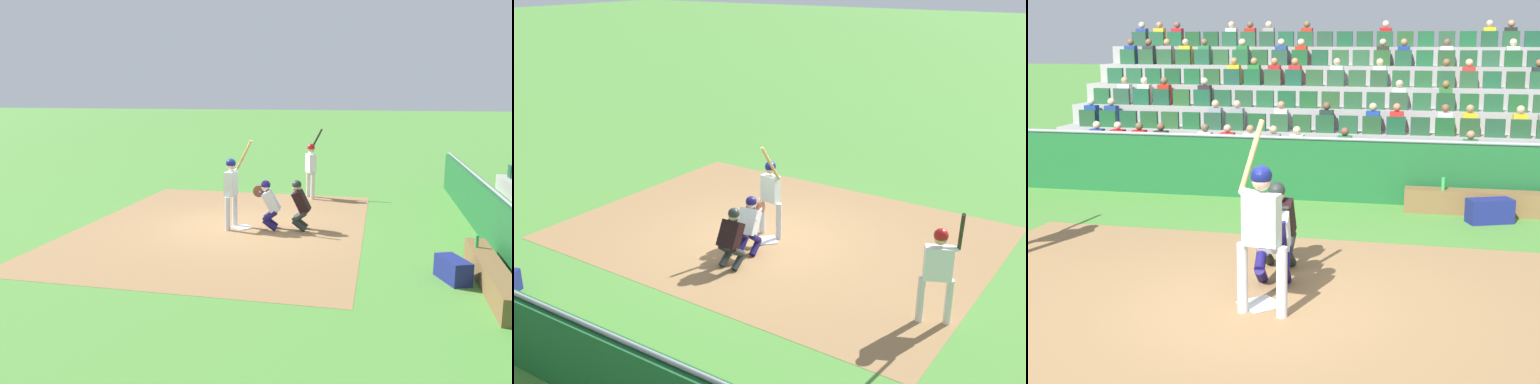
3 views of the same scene
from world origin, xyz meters
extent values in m
plane|color=#4C8A37|center=(0.00, 0.00, 0.00)|extent=(160.00, 160.00, 0.00)
cube|color=#987148|center=(0.00, 0.50, 0.00)|extent=(9.52, 7.22, 0.01)
cube|color=white|center=(0.00, 0.00, 0.02)|extent=(0.62, 0.62, 0.02)
cylinder|color=silver|center=(-0.33, 0.31, 0.42)|extent=(0.15, 0.15, 0.85)
cylinder|color=silver|center=(0.15, 0.25, 0.42)|extent=(0.15, 0.15, 0.85)
cube|color=silver|center=(-0.09, 0.28, 1.15)|extent=(0.44, 0.27, 0.60)
sphere|color=#D3A28B|center=(-0.09, 0.28, 1.60)|extent=(0.22, 0.22, 0.22)
sphere|color=navy|center=(-0.09, 0.28, 1.66)|extent=(0.25, 0.25, 0.25)
cylinder|color=silver|center=(-0.04, 0.25, 1.43)|extent=(0.46, 0.20, 0.14)
cylinder|color=silver|center=(0.12, 0.22, 1.43)|extent=(0.17, 0.16, 0.13)
cylinder|color=tan|center=(0.10, -0.01, 1.84)|extent=(0.23, 0.49, 0.80)
sphere|color=black|center=(0.17, 0.19, 1.46)|extent=(0.06, 0.06, 0.06)
cylinder|color=navy|center=(-0.15, -0.73, 0.15)|extent=(0.18, 0.40, 0.34)
cylinder|color=navy|center=(-0.15, -0.73, 0.37)|extent=(0.18, 0.39, 0.33)
cylinder|color=navy|center=(0.16, -0.70, 0.15)|extent=(0.18, 0.40, 0.34)
cylinder|color=navy|center=(0.16, -0.70, 0.37)|extent=(0.18, 0.39, 0.33)
cube|color=white|center=(0.01, -0.73, 0.72)|extent=(0.46, 0.52, 0.60)
cube|color=navy|center=(0.00, -0.61, 0.72)|extent=(0.40, 0.30, 0.43)
sphere|color=beige|center=(-0.01, -0.59, 1.07)|extent=(0.22, 0.22, 0.22)
cube|color=black|center=(-0.01, -0.59, 1.07)|extent=(0.21, 0.15, 0.19)
sphere|color=navy|center=(-0.01, -0.59, 1.13)|extent=(0.24, 0.24, 0.24)
cylinder|color=brown|center=(0.10, -0.40, 0.95)|extent=(0.10, 0.31, 0.30)
cylinder|color=white|center=(0.14, -0.57, 0.88)|extent=(0.19, 0.40, 0.22)
cylinder|color=#252B29|center=(-0.06, -1.45, 0.15)|extent=(0.14, 0.39, 0.34)
cylinder|color=#252B29|center=(-0.06, -1.45, 0.37)|extent=(0.14, 0.38, 0.33)
cylinder|color=#252B29|center=(0.26, -1.45, 0.15)|extent=(0.14, 0.39, 0.34)
cylinder|color=#252B29|center=(0.26, -1.45, 0.37)|extent=(0.14, 0.38, 0.33)
cube|color=black|center=(0.10, -1.48, 0.73)|extent=(0.43, 0.47, 0.60)
cube|color=#252B29|center=(0.10, -1.36, 0.73)|extent=(0.38, 0.26, 0.43)
sphere|color=#D3AC86|center=(0.10, -1.35, 1.08)|extent=(0.22, 0.22, 0.22)
cube|color=black|center=(0.10, -1.35, 1.08)|extent=(0.20, 0.13, 0.19)
sphere|color=#252B29|center=(0.10, -1.35, 1.14)|extent=(0.24, 0.24, 0.24)
cube|color=#1B5B2B|center=(0.00, -5.85, 0.60)|extent=(14.19, 0.24, 1.20)
cylinder|color=gray|center=(0.00, -5.85, 1.24)|extent=(14.19, 0.07, 0.07)
cylinder|color=silver|center=(4.03, -1.34, 0.42)|extent=(0.17, 0.17, 0.84)
cylinder|color=silver|center=(4.46, -1.15, 0.42)|extent=(0.17, 0.17, 0.84)
cube|color=white|center=(4.24, -1.24, 1.13)|extent=(0.52, 0.39, 0.59)
sphere|color=#DAB087|center=(4.24, -1.24, 1.58)|extent=(0.22, 0.22, 0.22)
sphere|color=red|center=(4.24, -1.24, 1.64)|extent=(0.24, 0.24, 0.24)
cylinder|color=white|center=(4.30, -1.25, 1.42)|extent=(0.50, 0.24, 0.14)
cylinder|color=white|center=(4.47, -1.17, 1.42)|extent=(0.15, 0.09, 0.13)
cylinder|color=black|center=(4.59, -1.36, 1.82)|extent=(0.19, 0.45, 0.79)
sphere|color=black|center=(4.53, -1.17, 1.44)|extent=(0.06, 0.06, 0.06)
camera|label=1|loc=(-13.08, -3.11, 3.47)|focal=38.21mm
camera|label=2|loc=(6.92, -10.47, 5.76)|focal=43.10mm
camera|label=3|loc=(-1.95, 7.83, 3.16)|focal=49.38mm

